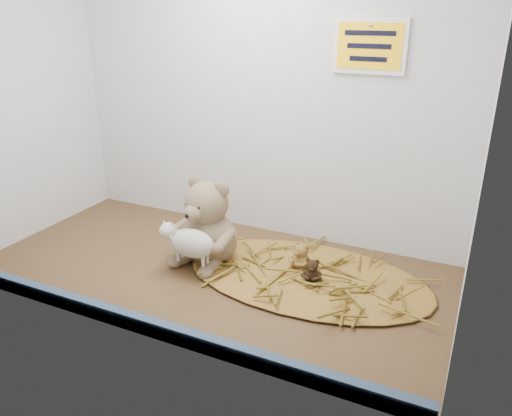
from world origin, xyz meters
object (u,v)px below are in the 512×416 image
at_px(mini_teddy_tan, 302,255).
at_px(mini_teddy_brown, 312,269).
at_px(main_teddy, 208,221).
at_px(toy_lamb, 192,243).

relative_size(mini_teddy_tan, mini_teddy_brown, 1.16).
distance_m(main_teddy, toy_lamb, 0.09).
bearing_deg(main_teddy, mini_teddy_tan, 20.84).
relative_size(main_teddy, toy_lamb, 1.47).
bearing_deg(toy_lamb, mini_teddy_brown, 15.07).
height_order(main_teddy, mini_teddy_tan, main_teddy).
bearing_deg(main_teddy, mini_teddy_brown, 8.91).
xyz_separation_m(toy_lamb, mini_teddy_tan, (0.25, 0.13, -0.04)).
bearing_deg(mini_teddy_tan, toy_lamb, -124.64).
distance_m(toy_lamb, mini_teddy_tan, 0.28).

